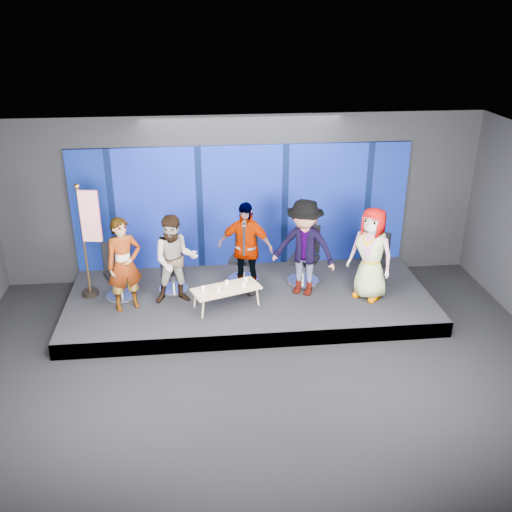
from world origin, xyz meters
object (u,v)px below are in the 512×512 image
(panelist_b, at_px, (175,260))
(mug_b, at_px, (219,290))
(panelist_c, at_px, (245,248))
(chair_e, at_px, (373,269))
(mug_a, at_px, (203,288))
(mug_c, at_px, (227,283))
(chair_a, at_px, (119,280))
(panelist_a, at_px, (124,264))
(chair_d, at_px, (304,264))
(chair_b, at_px, (173,273))
(chair_c, at_px, (244,263))
(panelist_d, at_px, (304,248))
(panelist_e, at_px, (371,254))
(mug_d, at_px, (244,284))
(flag_stand, at_px, (89,239))
(coffee_table, at_px, (226,289))
(mug_e, at_px, (246,280))

(panelist_b, distance_m, mug_b, 0.99)
(panelist_c, height_order, chair_e, panelist_c)
(mug_a, bearing_deg, mug_c, 23.61)
(chair_a, distance_m, panelist_a, 0.73)
(panelist_b, relative_size, chair_d, 1.46)
(chair_b, relative_size, chair_c, 0.94)
(panelist_d, xyz_separation_m, panelist_e, (1.23, -0.28, -0.05))
(chair_b, distance_m, mug_d, 1.55)
(flag_stand, bearing_deg, chair_c, 17.69)
(chair_a, distance_m, chair_d, 3.66)
(panelist_d, distance_m, flag_stand, 4.03)
(chair_c, distance_m, mug_a, 1.44)
(panelist_a, relative_size, panelist_e, 0.98)
(mug_a, height_order, mug_b, mug_a)
(chair_c, distance_m, flag_stand, 3.06)
(chair_c, height_order, mug_c, chair_c)
(chair_d, xyz_separation_m, mug_a, (-2.05, -0.95, 0.04))
(panelist_b, distance_m, panelist_c, 1.36)
(chair_c, bearing_deg, panelist_e, -3.80)
(coffee_table, bearing_deg, mug_d, 2.95)
(mug_a, bearing_deg, chair_c, 53.63)
(chair_b, xyz_separation_m, panelist_c, (1.41, -0.21, 0.57))
(panelist_d, relative_size, mug_a, 22.07)
(panelist_a, distance_m, mug_d, 2.21)
(panelist_d, xyz_separation_m, mug_e, (-1.13, -0.18, -0.53))
(mug_e, bearing_deg, chair_b, 157.20)
(panelist_a, bearing_deg, mug_e, -21.12)
(mug_b, bearing_deg, mug_d, 18.23)
(panelist_b, xyz_separation_m, flag_stand, (-1.58, 0.40, 0.33))
(chair_a, distance_m, panelist_c, 2.49)
(panelist_d, xyz_separation_m, mug_b, (-1.66, -0.53, -0.53))
(chair_c, distance_m, coffee_table, 1.18)
(panelist_b, bearing_deg, panelist_e, -6.44)
(mug_a, height_order, mug_e, mug_a)
(chair_b, xyz_separation_m, chair_d, (2.63, 0.09, 0.04))
(chair_b, height_order, mug_c, chair_b)
(panelist_b, bearing_deg, chair_a, 160.56)
(panelist_d, distance_m, mug_d, 1.35)
(panelist_e, height_order, mug_a, panelist_e)
(panelist_c, height_order, panelist_d, panelist_d)
(flag_stand, bearing_deg, chair_b, 13.78)
(chair_a, bearing_deg, chair_e, -23.43)
(chair_c, height_order, mug_b, chair_c)
(panelist_d, relative_size, coffee_table, 1.41)
(panelist_d, height_order, mug_d, panelist_d)
(chair_a, distance_m, mug_e, 2.44)
(mug_e, relative_size, flag_stand, 0.04)
(panelist_c, xyz_separation_m, panelist_d, (1.11, -0.20, 0.04))
(chair_d, height_order, mug_e, chair_d)
(mug_b, height_order, flag_stand, flag_stand)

